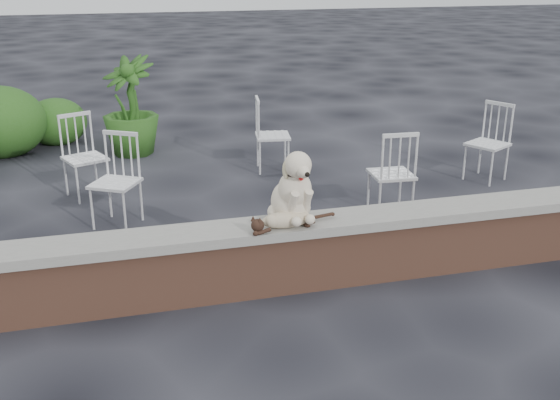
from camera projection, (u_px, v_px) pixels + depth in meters
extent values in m
plane|color=black|center=(316.00, 283.00, 5.48)|extent=(60.00, 60.00, 0.00)
cube|color=brown|center=(317.00, 256.00, 5.39)|extent=(6.00, 0.30, 0.50)
cube|color=slate|center=(318.00, 224.00, 5.29)|extent=(6.20, 0.40, 0.08)
imported|color=#255117|center=(130.00, 106.00, 8.86)|extent=(1.07, 1.07, 1.35)
ellipsoid|color=#255117|center=(56.00, 122.00, 9.53)|extent=(0.88, 0.81, 0.70)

